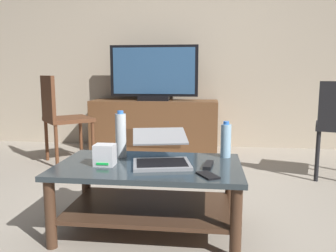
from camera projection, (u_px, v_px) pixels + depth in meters
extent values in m
plane|color=#9E9384|center=(168.00, 216.00, 2.28)|extent=(7.68, 7.68, 0.00)
cube|color=#B2A38C|center=(190.00, 36.00, 4.35)|extent=(6.40, 0.12, 2.80)
cube|color=#2D383D|center=(149.00, 166.00, 2.02)|extent=(1.07, 0.64, 0.03)
cube|color=#472D1E|center=(149.00, 207.00, 2.06)|extent=(0.94, 0.56, 0.02)
cylinder|color=#472D1E|center=(50.00, 214.00, 1.84)|extent=(0.06, 0.06, 0.38)
cylinder|color=#472D1E|center=(236.00, 223.00, 1.73)|extent=(0.06, 0.06, 0.38)
cylinder|color=#472D1E|center=(86.00, 182.00, 2.37)|extent=(0.06, 0.06, 0.38)
cylinder|color=#472D1E|center=(230.00, 188.00, 2.26)|extent=(0.06, 0.06, 0.38)
cube|color=brown|center=(154.00, 125.00, 4.25)|extent=(1.54, 0.45, 0.61)
cube|color=#432A18|center=(151.00, 138.00, 4.04)|extent=(0.69, 0.01, 0.21)
cube|color=black|center=(154.00, 98.00, 4.18)|extent=(0.37, 0.20, 0.05)
cube|color=black|center=(154.00, 71.00, 4.13)|extent=(1.06, 0.04, 0.61)
cube|color=#2D517A|center=(154.00, 71.00, 4.11)|extent=(0.99, 0.01, 0.55)
cylinder|color=black|center=(318.00, 148.00, 3.34)|extent=(0.04, 0.04, 0.44)
cylinder|color=black|center=(317.00, 156.00, 2.99)|extent=(0.04, 0.04, 0.44)
cube|color=#59331E|center=(69.00, 119.00, 3.63)|extent=(0.62, 0.62, 0.04)
cube|color=#59331E|center=(48.00, 98.00, 3.49)|extent=(0.30, 0.34, 0.46)
cylinder|color=#59331E|center=(93.00, 143.00, 3.61)|extent=(0.04, 0.04, 0.44)
cylinder|color=#59331E|center=(81.00, 137.00, 3.93)|extent=(0.04, 0.04, 0.44)
cylinder|color=#59331E|center=(57.00, 147.00, 3.40)|extent=(0.04, 0.04, 0.44)
cylinder|color=#59331E|center=(47.00, 141.00, 3.72)|extent=(0.04, 0.04, 0.44)
cube|color=gray|center=(162.00, 164.00, 1.98)|extent=(0.37, 0.32, 0.02)
cube|color=black|center=(162.00, 162.00, 1.98)|extent=(0.32, 0.26, 0.00)
cube|color=gray|center=(160.00, 136.00, 2.11)|extent=(0.37, 0.32, 0.06)
cube|color=teal|center=(160.00, 136.00, 2.11)|extent=(0.33, 0.28, 0.05)
cube|color=silver|center=(105.00, 155.00, 1.98)|extent=(0.12, 0.10, 0.12)
cube|color=#19D84C|center=(102.00, 164.00, 1.94)|extent=(0.07, 0.00, 0.01)
cylinder|color=#99C6E5|center=(226.00, 141.00, 2.17)|extent=(0.07, 0.07, 0.21)
cylinder|color=blue|center=(226.00, 123.00, 2.15)|extent=(0.04, 0.04, 0.02)
cylinder|color=silver|center=(121.00, 135.00, 2.17)|extent=(0.07, 0.07, 0.27)
cylinder|color=blue|center=(120.00, 112.00, 2.15)|extent=(0.04, 0.04, 0.02)
cube|color=black|center=(208.00, 175.00, 1.78)|extent=(0.13, 0.16, 0.01)
cube|color=black|center=(208.00, 165.00, 1.96)|extent=(0.06, 0.16, 0.02)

